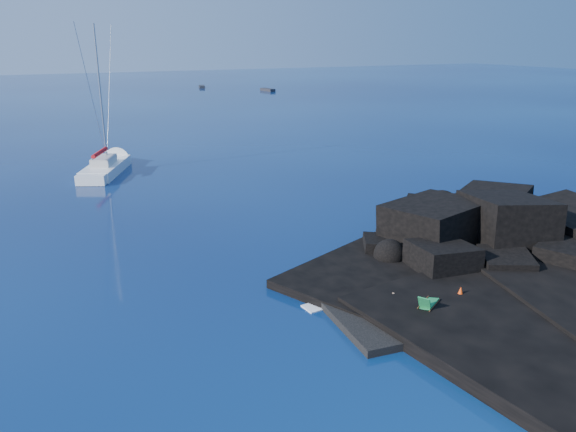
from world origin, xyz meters
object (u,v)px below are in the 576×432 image
object	(u,v)px
sailboat	(107,173)
marker_cone	(460,293)
distant_boat_b	(268,91)
sunbather	(386,298)
deck_chair	(429,300)
distant_boat_a	(202,88)

from	to	relation	value
sailboat	marker_cone	xyz separation A→B (m)	(10.26, -35.45, 0.66)
marker_cone	distant_boat_b	size ratio (longest dim) A/B	0.14
sailboat	distant_boat_b	world-z (taller)	sailboat
sunbather	deck_chair	bearing A→B (deg)	-61.22
distant_boat_a	distant_boat_b	xyz separation A→B (m)	(11.09, -15.93, 0.00)
sailboat	marker_cone	bearing A→B (deg)	-49.10
sailboat	deck_chair	distance (m)	36.61
distant_boat_a	distant_boat_b	distance (m)	19.41
sailboat	distant_boat_b	xyz separation A→B (m)	(48.52, 70.54, 0.00)
marker_cone	sunbather	bearing A→B (deg)	157.27
sunbather	distant_boat_a	distance (m)	124.34
distant_boat_a	sailboat	bearing A→B (deg)	-98.94
sunbather	distant_boat_a	bearing A→B (deg)	67.38
distant_boat_a	distant_boat_b	world-z (taller)	distant_boat_b
marker_cone	distant_boat_b	distance (m)	112.68
distant_boat_a	marker_cone	bearing A→B (deg)	-88.10
sailboat	distant_boat_a	xyz separation A→B (m)	(37.43, 86.47, 0.00)
deck_chair	marker_cone	world-z (taller)	deck_chair
deck_chair	sunbather	bearing A→B (deg)	96.28
sunbather	distant_boat_b	distance (m)	112.56
sailboat	deck_chair	bearing A→B (deg)	-52.26
marker_cone	distant_boat_b	world-z (taller)	marker_cone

